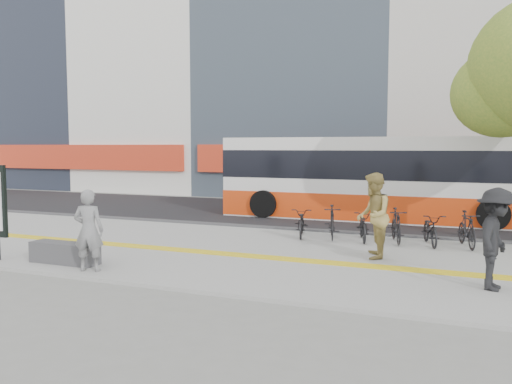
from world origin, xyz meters
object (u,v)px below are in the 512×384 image
at_px(bench, 65,253).
at_px(pedestrian_tan, 373,216).
at_px(pedestrian_dark, 496,239).
at_px(bus, 375,181).
at_px(seated_woman, 89,230).

relative_size(bench, pedestrian_tan, 0.83).
height_order(bench, pedestrian_dark, pedestrian_dark).
height_order(bus, pedestrian_dark, bus).
relative_size(bench, pedestrian_dark, 0.88).
bearing_deg(pedestrian_tan, bus, -179.70).
distance_m(bus, pedestrian_tan, 6.74).
bearing_deg(pedestrian_dark, seated_woman, 112.79).
xyz_separation_m(bench, bus, (5.03, 9.70, 1.10)).
bearing_deg(pedestrian_dark, bus, 33.37).
height_order(bench, seated_woman, seated_woman).
height_order(bench, pedestrian_tan, pedestrian_tan).
bearing_deg(bus, pedestrian_dark, -67.55).
distance_m(bus, seated_woman, 10.86).
xyz_separation_m(bus, seated_woman, (-4.06, -10.07, -0.49)).
relative_size(bus, pedestrian_tan, 5.54).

